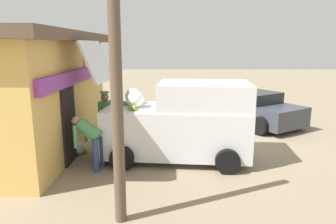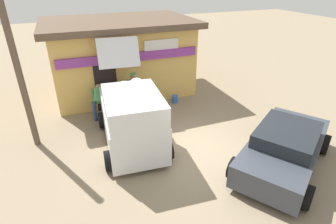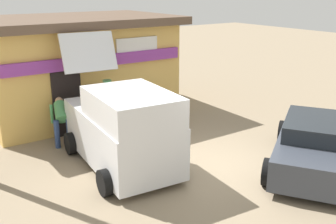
{
  "view_description": "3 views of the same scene",
  "coord_description": "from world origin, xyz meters",
  "px_view_note": "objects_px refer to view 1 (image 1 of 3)",
  "views": [
    {
      "loc": [
        -9.88,
        1.59,
        3.03
      ],
      "look_at": [
        0.16,
        1.6,
        0.86
      ],
      "focal_mm": 33.02,
      "sensor_mm": 36.0,
      "label": 1
    },
    {
      "loc": [
        -3.64,
        -6.5,
        5.29
      ],
      "look_at": [
        -0.41,
        1.55,
        0.79
      ],
      "focal_mm": 28.83,
      "sensor_mm": 36.0,
      "label": 2
    },
    {
      "loc": [
        -6.19,
        -6.94,
        4.39
      ],
      "look_at": [
        -0.02,
        1.87,
        0.94
      ],
      "focal_mm": 42.14,
      "sensor_mm": 36.0,
      "label": 3
    }
  ],
  "objects_px": {
    "storefront_bar": "(12,91)",
    "vendor_standing": "(106,117)",
    "delivery_van": "(181,121)",
    "paint_bucket": "(109,127)",
    "unloaded_banana_pile": "(74,148)",
    "parked_sedan": "(249,108)",
    "customer_bending": "(90,137)"
  },
  "relations": [
    {
      "from": "storefront_bar",
      "to": "paint_bucket",
      "type": "relative_size",
      "value": 19.85
    },
    {
      "from": "storefront_bar",
      "to": "unloaded_banana_pile",
      "type": "bearing_deg",
      "value": -106.8
    },
    {
      "from": "customer_bending",
      "to": "unloaded_banana_pile",
      "type": "bearing_deg",
      "value": 36.49
    },
    {
      "from": "parked_sedan",
      "to": "customer_bending",
      "type": "xyz_separation_m",
      "value": [
        -4.68,
        5.11,
        0.21
      ]
    },
    {
      "from": "parked_sedan",
      "to": "delivery_van",
      "type": "bearing_deg",
      "value": 144.19
    },
    {
      "from": "parked_sedan",
      "to": "unloaded_banana_pile",
      "type": "relative_size",
      "value": 5.31
    },
    {
      "from": "customer_bending",
      "to": "paint_bucket",
      "type": "distance_m",
      "value": 3.45
    },
    {
      "from": "storefront_bar",
      "to": "vendor_standing",
      "type": "height_order",
      "value": "storefront_bar"
    },
    {
      "from": "unloaded_banana_pile",
      "to": "parked_sedan",
      "type": "bearing_deg",
      "value": -58.01
    },
    {
      "from": "unloaded_banana_pile",
      "to": "paint_bucket",
      "type": "xyz_separation_m",
      "value": [
        2.37,
        -0.55,
        -0.01
      ]
    },
    {
      "from": "storefront_bar",
      "to": "unloaded_banana_pile",
      "type": "height_order",
      "value": "storefront_bar"
    },
    {
      "from": "storefront_bar",
      "to": "unloaded_banana_pile",
      "type": "distance_m",
      "value": 2.5
    },
    {
      "from": "delivery_van",
      "to": "paint_bucket",
      "type": "height_order",
      "value": "delivery_van"
    },
    {
      "from": "unloaded_banana_pile",
      "to": "customer_bending",
      "type": "bearing_deg",
      "value": -143.51
    },
    {
      "from": "delivery_van",
      "to": "customer_bending",
      "type": "bearing_deg",
      "value": 108.0
    },
    {
      "from": "storefront_bar",
      "to": "vendor_standing",
      "type": "distance_m",
      "value": 2.82
    },
    {
      "from": "parked_sedan",
      "to": "unloaded_banana_pile",
      "type": "distance_m",
      "value": 6.93
    },
    {
      "from": "delivery_van",
      "to": "paint_bucket",
      "type": "bearing_deg",
      "value": 43.07
    },
    {
      "from": "delivery_van",
      "to": "parked_sedan",
      "type": "xyz_separation_m",
      "value": [
        3.94,
        -2.85,
        -0.41
      ]
    },
    {
      "from": "storefront_bar",
      "to": "paint_bucket",
      "type": "xyz_separation_m",
      "value": [
        1.8,
        -2.41,
        -1.56
      ]
    },
    {
      "from": "delivery_van",
      "to": "parked_sedan",
      "type": "height_order",
      "value": "delivery_van"
    },
    {
      "from": "storefront_bar",
      "to": "vendor_standing",
      "type": "xyz_separation_m",
      "value": [
        -0.14,
        -2.72,
        -0.73
      ]
    },
    {
      "from": "parked_sedan",
      "to": "vendor_standing",
      "type": "distance_m",
      "value": 5.98
    },
    {
      "from": "delivery_van",
      "to": "vendor_standing",
      "type": "bearing_deg",
      "value": 72.13
    },
    {
      "from": "vendor_standing",
      "to": "parked_sedan",
      "type": "bearing_deg",
      "value": -57.07
    },
    {
      "from": "customer_bending",
      "to": "vendor_standing",
      "type": "bearing_deg",
      "value": -4.11
    },
    {
      "from": "unloaded_banana_pile",
      "to": "paint_bucket",
      "type": "distance_m",
      "value": 2.43
    },
    {
      "from": "delivery_van",
      "to": "paint_bucket",
      "type": "distance_m",
      "value": 3.73
    },
    {
      "from": "storefront_bar",
      "to": "customer_bending",
      "type": "xyz_separation_m",
      "value": [
        -1.58,
        -2.62,
        -0.91
      ]
    },
    {
      "from": "parked_sedan",
      "to": "vendor_standing",
      "type": "height_order",
      "value": "vendor_standing"
    },
    {
      "from": "storefront_bar",
      "to": "delivery_van",
      "type": "height_order",
      "value": "storefront_bar"
    },
    {
      "from": "storefront_bar",
      "to": "paint_bucket",
      "type": "bearing_deg",
      "value": -53.23
    }
  ]
}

